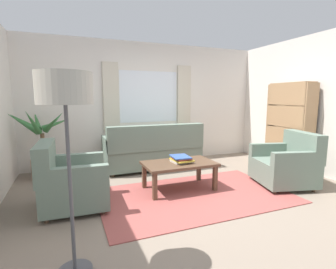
{
  "coord_description": "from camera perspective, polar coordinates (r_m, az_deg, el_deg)",
  "views": [
    {
      "loc": [
        -1.69,
        -3.16,
        1.44
      ],
      "look_at": [
        -0.15,
        0.7,
        0.83
      ],
      "focal_mm": 27.04,
      "sensor_mm": 36.0,
      "label": 1
    }
  ],
  "objects": [
    {
      "name": "area_rug",
      "position": [
        3.86,
        6.11,
        -13.47
      ],
      "size": [
        2.75,
        1.67,
        0.01
      ],
      "primitive_type": "cube",
      "color": "#9E4C47",
      "rests_on": "ground_plane"
    },
    {
      "name": "wall_back",
      "position": [
        5.68,
        -4.48,
        6.95
      ],
      "size": [
        5.32,
        0.12,
        2.6
      ],
      "primitive_type": "cube",
      "color": "silver",
      "rests_on": "ground_plane"
    },
    {
      "name": "bookshelf",
      "position": [
        5.51,
        25.59,
        1.83
      ],
      "size": [
        0.3,
        0.94,
        1.72
      ],
      "rotation": [
        0.0,
        0.0,
        1.57
      ],
      "color": "#A87F56",
      "rests_on": "ground_plane"
    },
    {
      "name": "coffee_table",
      "position": [
        3.96,
        2.53,
        -7.1
      ],
      "size": [
        1.1,
        0.64,
        0.44
      ],
      "color": "brown",
      "rests_on": "ground_plane"
    },
    {
      "name": "armchair_left",
      "position": [
        3.57,
        -21.31,
        -9.86
      ],
      "size": [
        0.85,
        0.87,
        0.88
      ],
      "rotation": [
        0.0,
        0.0,
        1.53
      ],
      "color": "slate",
      "rests_on": "ground_plane"
    },
    {
      "name": "potted_plant",
      "position": [
        5.02,
        -26.39,
        -3.43
      ],
      "size": [
        1.04,
        1.18,
        1.29
      ],
      "color": "#9E6B4C",
      "rests_on": "ground_plane"
    },
    {
      "name": "ground_plane",
      "position": [
        3.86,
        6.1,
        -13.55
      ],
      "size": [
        6.24,
        6.24,
        0.0
      ],
      "primitive_type": "plane",
      "color": "gray"
    },
    {
      "name": "armchair_right",
      "position": [
        4.59,
        25.18,
        -6.09
      ],
      "size": [
        1.0,
        1.02,
        0.88
      ],
      "rotation": [
        0.0,
        0.0,
        -1.82
      ],
      "color": "slate",
      "rests_on": "ground_plane"
    },
    {
      "name": "wall_right",
      "position": [
        5.38,
        32.42,
        5.61
      ],
      "size": [
        0.12,
        4.4,
        2.6
      ],
      "primitive_type": "cube",
      "color": "silver",
      "rests_on": "ground_plane"
    },
    {
      "name": "standing_lamp",
      "position": [
        2.05,
        -22.14,
        6.83
      ],
      "size": [
        0.41,
        0.41,
        1.62
      ],
      "color": "#4C4C51",
      "rests_on": "ground_plane"
    },
    {
      "name": "couch",
      "position": [
        5.12,
        -3.36,
        -3.71
      ],
      "size": [
        1.9,
        0.82,
        0.92
      ],
      "rotation": [
        0.0,
        0.0,
        3.14
      ],
      "color": "slate",
      "rests_on": "ground_plane"
    },
    {
      "name": "window_with_curtains",
      "position": [
        5.59,
        -4.23,
        8.47
      ],
      "size": [
        1.98,
        0.07,
        1.4
      ],
      "color": "white"
    },
    {
      "name": "book_stack_on_table",
      "position": [
        3.94,
        3.0,
        -5.56
      ],
      "size": [
        0.3,
        0.36,
        0.1
      ],
      "color": "beige",
      "rests_on": "coffee_table"
    }
  ]
}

